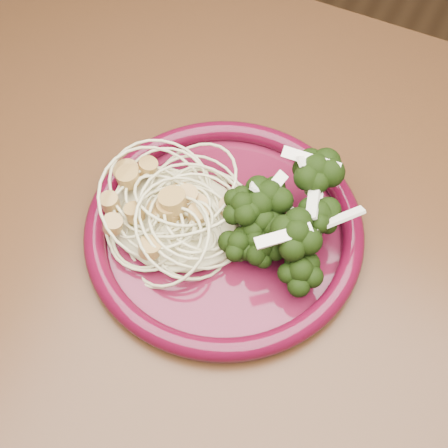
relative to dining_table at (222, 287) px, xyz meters
name	(u,v)px	position (x,y,z in m)	size (l,w,h in m)	color
dining_table	(222,287)	(0.00, 0.00, 0.00)	(1.20, 0.80, 0.75)	#472814
dinner_plate	(224,229)	(0.00, 0.01, 0.11)	(0.34, 0.34, 0.02)	#4C0D1F
spaghetti_pile	(176,213)	(-0.05, 0.00, 0.12)	(0.14, 0.12, 0.03)	#CAC48D
scallop_cluster	(174,190)	(-0.05, 0.00, 0.16)	(0.14, 0.14, 0.05)	#B38C48
broccoli_pile	(284,229)	(0.06, 0.02, 0.13)	(0.10, 0.16, 0.06)	black
onion_garnish	(287,209)	(0.06, 0.02, 0.17)	(0.07, 0.10, 0.06)	white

